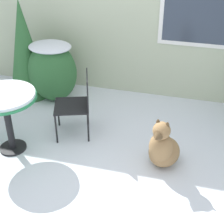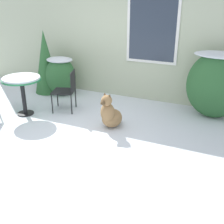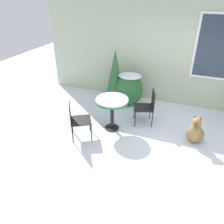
{
  "view_description": "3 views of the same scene",
  "coord_description": "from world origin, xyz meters",
  "views": [
    {
      "loc": [
        0.9,
        -2.79,
        2.73
      ],
      "look_at": [
        0.0,
        0.6,
        0.55
      ],
      "focal_mm": 55.0,
      "sensor_mm": 36.0,
      "label": 1
    },
    {
      "loc": [
        2.67,
        -3.92,
        2.35
      ],
      "look_at": [
        0.68,
        0.48,
        0.3
      ],
      "focal_mm": 45.0,
      "sensor_mm": 36.0,
      "label": 2
    },
    {
      "loc": [
        0.36,
        -3.87,
        3.03
      ],
      "look_at": [
        -1.23,
        0.27,
        0.46
      ],
      "focal_mm": 35.0,
      "sensor_mm": 36.0,
      "label": 3
    }
  ],
  "objects": [
    {
      "name": "ground_plane",
      "position": [
        0.0,
        0.0,
        0.0
      ],
      "size": [
        16.0,
        16.0,
        0.0
      ],
      "primitive_type": "plane",
      "color": "silver"
    },
    {
      "name": "house_wall",
      "position": [
        0.05,
        2.2,
        1.48
      ],
      "size": [
        8.0,
        0.1,
        2.93
      ],
      "color": "#B2BC9E",
      "rests_on": "ground_plane"
    },
    {
      "name": "shrub_left",
      "position": [
        -1.22,
        1.61,
        0.51
      ],
      "size": [
        0.76,
        0.63,
        0.94
      ],
      "color": "#2D6033",
      "rests_on": "ground_plane"
    },
    {
      "name": "evergreen_bush",
      "position": [
        -1.67,
        1.66,
        0.77
      ],
      "size": [
        0.63,
        0.63,
        1.55
      ],
      "color": "#2D6033",
      "rests_on": "ground_plane"
    },
    {
      "name": "patio_table",
      "position": [
        -1.23,
        0.27,
        0.68
      ],
      "size": [
        0.78,
        0.78,
        0.8
      ],
      "color": "black",
      "rests_on": "ground_plane"
    },
    {
      "name": "patio_chair_near_table",
      "position": [
        -0.52,
        0.82,
        0.49
      ],
      "size": [
        0.57,
        0.57,
        0.87
      ],
      "rotation": [
        0.0,
        0.0,
        -1.24
      ],
      "color": "black",
      "rests_on": "ground_plane"
    },
    {
      "name": "patio_chair_far_side",
      "position": [
        -1.83,
        -0.32,
        0.49
      ],
      "size": [
        0.61,
        0.61,
        0.87
      ],
      "rotation": [
        0.0,
        0.0,
        2.11
      ],
      "color": "black",
      "rests_on": "ground_plane"
    },
    {
      "name": "dog",
      "position": [
        0.66,
        0.43,
        0.26
      ],
      "size": [
        0.46,
        0.61,
        0.69
      ],
      "rotation": [
        0.0,
        0.0,
        -0.27
      ],
      "color": "#937047",
      "rests_on": "ground_plane"
    }
  ]
}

